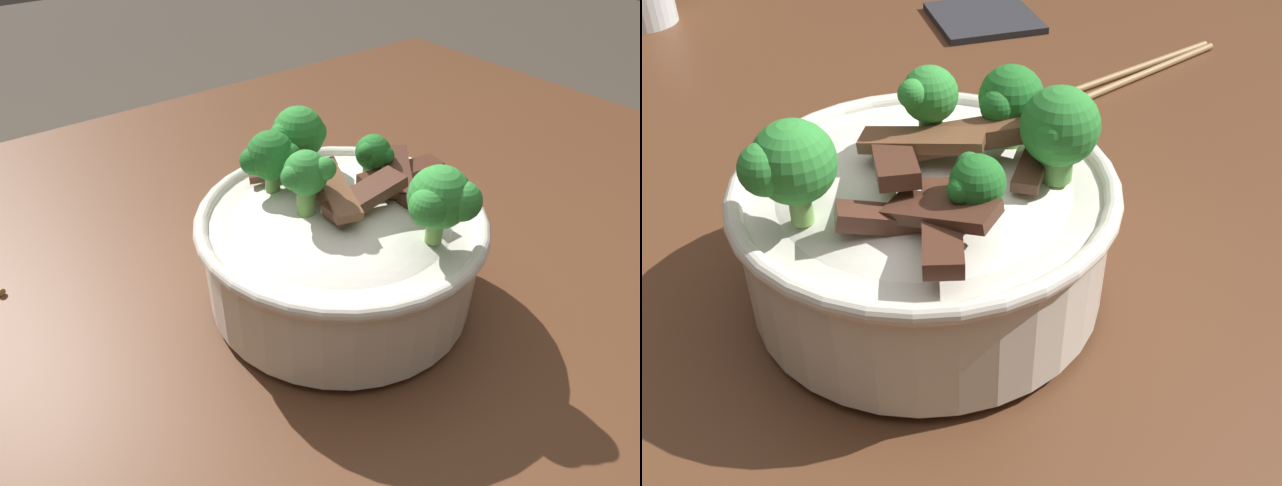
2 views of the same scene
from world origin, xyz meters
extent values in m
cube|color=#56331E|center=(0.00, 0.00, 0.77)|extent=(1.46, 0.89, 0.05)
cube|color=#56331E|center=(0.64, -0.36, 0.37)|extent=(0.09, 0.09, 0.74)
cube|color=#56331E|center=(0.64, 0.36, 0.37)|extent=(0.09, 0.09, 0.74)
cylinder|color=silver|center=(-0.10, 0.08, 0.79)|extent=(0.10, 0.10, 0.01)
cylinder|color=silver|center=(-0.10, 0.08, 0.84)|extent=(0.23, 0.23, 0.08)
torus|color=silver|center=(-0.10, 0.08, 0.88)|extent=(0.24, 0.24, 0.01)
ellipsoid|color=white|center=(-0.10, 0.08, 0.86)|extent=(0.20, 0.20, 0.05)
cube|color=#4C2B1E|center=(-0.16, 0.08, 0.90)|extent=(0.06, 0.07, 0.02)
cube|color=#4C2B1E|center=(-0.10, 0.01, 0.89)|extent=(0.08, 0.05, 0.01)
cube|color=#4C2B1E|center=(-0.17, 0.08, 0.89)|extent=(0.08, 0.03, 0.01)
cube|color=brown|center=(-0.10, 0.08, 0.90)|extent=(0.05, 0.08, 0.01)
cube|color=#4C2B1E|center=(-0.11, 0.10, 0.90)|extent=(0.07, 0.02, 0.02)
cube|color=#4C2B1E|center=(-0.15, 0.11, 0.89)|extent=(0.02, 0.06, 0.02)
cube|color=brown|center=(-0.10, 0.05, 0.90)|extent=(0.03, 0.08, 0.02)
cylinder|color=#6BA84C|center=(-0.08, 0.02, 0.89)|extent=(0.01, 0.01, 0.02)
sphere|color=#237028|center=(-0.08, 0.02, 0.92)|extent=(0.04, 0.04, 0.04)
sphere|color=#237028|center=(-0.06, 0.01, 0.91)|extent=(0.02, 0.02, 0.02)
sphere|color=#237028|center=(-0.09, 0.03, 0.92)|extent=(0.02, 0.02, 0.02)
cylinder|color=#7AB256|center=(-0.13, 0.15, 0.89)|extent=(0.01, 0.01, 0.02)
sphere|color=green|center=(-0.13, 0.15, 0.92)|extent=(0.05, 0.05, 0.05)
sphere|color=green|center=(-0.12, 0.16, 0.92)|extent=(0.03, 0.03, 0.03)
sphere|color=green|center=(-0.14, 0.17, 0.92)|extent=(0.03, 0.03, 0.03)
cylinder|color=#6BA84C|center=(-0.08, 0.07, 0.90)|extent=(0.02, 0.02, 0.03)
sphere|color=green|center=(-0.08, 0.07, 0.92)|extent=(0.03, 0.03, 0.03)
sphere|color=green|center=(-0.06, 0.07, 0.92)|extent=(0.02, 0.02, 0.02)
sphere|color=green|center=(-0.08, 0.08, 0.93)|extent=(0.02, 0.02, 0.02)
cylinder|color=#5B9947|center=(-0.16, 0.06, 0.89)|extent=(0.02, 0.02, 0.02)
sphere|color=#237028|center=(-0.16, 0.06, 0.91)|extent=(0.03, 0.03, 0.03)
sphere|color=#237028|center=(-0.15, 0.06, 0.91)|extent=(0.02, 0.02, 0.02)
sphere|color=#237028|center=(-0.16, 0.07, 0.91)|extent=(0.02, 0.02, 0.02)
cylinder|color=#5B9947|center=(-0.12, 0.00, 0.89)|extent=(0.02, 0.02, 0.02)
sphere|color=#2D8433|center=(-0.12, 0.00, 0.92)|extent=(0.05, 0.05, 0.05)
sphere|color=#2D8433|center=(-0.10, 0.00, 0.92)|extent=(0.03, 0.03, 0.03)
sphere|color=#2D8433|center=(-0.13, 0.01, 0.92)|extent=(0.03, 0.03, 0.03)
cylinder|color=white|center=(0.43, 0.33, 0.79)|extent=(0.07, 0.07, 0.00)
cylinder|color=#9E7A4C|center=(0.20, -0.19, 0.79)|extent=(0.09, 0.19, 0.01)
cylinder|color=#9E7A4C|center=(0.19, -0.20, 0.79)|extent=(0.10, 0.18, 0.01)
cube|color=#28282D|center=(0.36, -0.06, 0.79)|extent=(0.13, 0.13, 0.01)
camera|label=1|loc=(0.14, 0.37, 1.13)|focal=30.88mm
camera|label=2|loc=(-0.49, 0.13, 1.13)|focal=42.84mm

